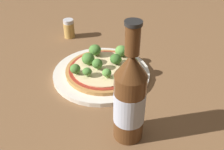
% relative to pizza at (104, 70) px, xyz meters
% --- Properties ---
extents(ground_plane, '(3.00, 3.00, 0.00)m').
position_rel_pizza_xyz_m(ground_plane, '(-0.01, 0.01, -0.02)').
color(ground_plane, brown).
extents(plate, '(0.26, 0.26, 0.01)m').
position_rel_pizza_xyz_m(plate, '(-0.00, -0.01, -0.01)').
color(plate, silver).
rests_on(plate, ground_plane).
extents(pizza, '(0.20, 0.20, 0.01)m').
position_rel_pizza_xyz_m(pizza, '(0.00, 0.00, 0.00)').
color(pizza, '#B77F42').
rests_on(pizza, plate).
extents(broccoli_floret_0, '(0.02, 0.02, 0.03)m').
position_rel_pizza_xyz_m(broccoli_floret_0, '(0.05, -0.01, 0.02)').
color(broccoli_floret_0, '#89A866').
rests_on(broccoli_floret_0, pizza).
extents(broccoli_floret_1, '(0.03, 0.03, 0.03)m').
position_rel_pizza_xyz_m(broccoli_floret_1, '(-0.03, 0.07, 0.02)').
color(broccoli_floret_1, '#89A866').
rests_on(broccoli_floret_1, pizza).
extents(broccoli_floret_2, '(0.03, 0.03, 0.03)m').
position_rel_pizza_xyz_m(broccoli_floret_2, '(-0.03, -0.03, 0.02)').
color(broccoli_floret_2, '#89A866').
rests_on(broccoli_floret_2, pizza).
extents(broccoli_floret_3, '(0.02, 0.02, 0.02)m').
position_rel_pizza_xyz_m(broccoli_floret_3, '(0.02, -0.05, 0.02)').
color(broccoli_floret_3, '#89A866').
rests_on(broccoli_floret_3, pizza).
extents(broccoli_floret_4, '(0.03, 0.03, 0.03)m').
position_rel_pizza_xyz_m(broccoli_floret_4, '(-0.07, 0.00, 0.03)').
color(broccoli_floret_4, '#89A866').
rests_on(broccoli_floret_4, pizza).
extents(broccoli_floret_5, '(0.03, 0.03, 0.03)m').
position_rel_pizza_xyz_m(broccoli_floret_5, '(0.03, 0.07, 0.02)').
color(broccoli_floret_5, '#89A866').
rests_on(broccoli_floret_5, pizza).
extents(broccoli_floret_6, '(0.03, 0.03, 0.03)m').
position_rel_pizza_xyz_m(broccoli_floret_6, '(0.05, 0.04, 0.02)').
color(broccoli_floret_6, '#89A866').
rests_on(broccoli_floret_6, pizza).
extents(broccoli_floret_7, '(0.03, 0.03, 0.03)m').
position_rel_pizza_xyz_m(broccoli_floret_7, '(-0.01, 0.04, 0.02)').
color(broccoli_floret_7, '#89A866').
rests_on(broccoli_floret_7, pizza).
extents(broccoli_floret_8, '(0.03, 0.03, 0.03)m').
position_rel_pizza_xyz_m(broccoli_floret_8, '(0.00, -0.02, 0.02)').
color(broccoli_floret_8, '#89A866').
rests_on(broccoli_floret_8, pizza).
extents(broccoli_floret_9, '(0.03, 0.03, 0.03)m').
position_rel_pizza_xyz_m(broccoli_floret_9, '(-0.00, -0.08, 0.02)').
color(broccoli_floret_9, '#89A866').
rests_on(broccoli_floret_9, pizza).
extents(broccoli_floret_10, '(0.03, 0.03, 0.02)m').
position_rel_pizza_xyz_m(broccoli_floret_10, '(0.07, 0.01, 0.02)').
color(broccoli_floret_10, '#89A866').
rests_on(broccoli_floret_10, pizza).
extents(beer_bottle, '(0.06, 0.06, 0.25)m').
position_rel_pizza_xyz_m(beer_bottle, '(0.21, -0.03, 0.08)').
color(beer_bottle, '#563319').
rests_on(beer_bottle, ground_plane).
extents(pepper_shaker, '(0.04, 0.04, 0.06)m').
position_rel_pizza_xyz_m(pepper_shaker, '(-0.26, -0.02, 0.01)').
color(pepper_shaker, tan).
rests_on(pepper_shaker, ground_plane).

